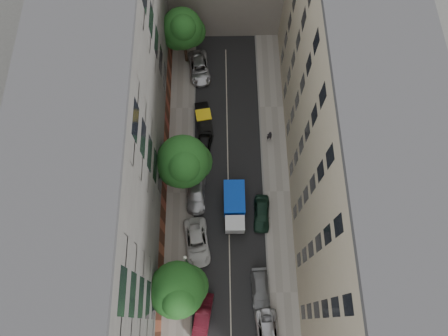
{
  "coord_description": "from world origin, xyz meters",
  "views": [
    {
      "loc": [
        -0.69,
        -14.05,
        43.23
      ],
      "look_at": [
        -0.49,
        0.63,
        6.0
      ],
      "focal_mm": 32.0,
      "sensor_mm": 36.0,
      "label": 1
    }
  ],
  "objects_px": {
    "car_right_0": "(268,335)",
    "tree_mid": "(184,163)",
    "tarp_truck": "(234,206)",
    "car_right_2": "(262,214)",
    "pedestrian": "(269,136)",
    "tree_near": "(178,291)",
    "car_left_2": "(197,242)",
    "car_left_6": "(199,68)",
    "car_right_1": "(260,290)",
    "car_left_4": "(204,147)",
    "car_left_3": "(196,192)",
    "tree_far": "(183,30)",
    "lamp_post": "(187,261)",
    "car_left_1": "(203,315)",
    "car_left_5": "(204,120)"
  },
  "relations": [
    {
      "from": "car_left_3",
      "to": "tree_mid",
      "type": "distance_m",
      "value": 5.51
    },
    {
      "from": "car_left_3",
      "to": "lamp_post",
      "type": "relative_size",
      "value": 0.8
    },
    {
      "from": "car_left_4",
      "to": "car_left_5",
      "type": "distance_m",
      "value": 3.6
    },
    {
      "from": "tree_mid",
      "to": "pedestrian",
      "type": "distance_m",
      "value": 11.96
    },
    {
      "from": "car_left_4",
      "to": "car_right_2",
      "type": "distance_m",
      "value": 10.35
    },
    {
      "from": "car_right_2",
      "to": "pedestrian",
      "type": "distance_m",
      "value": 9.43
    },
    {
      "from": "car_right_0",
      "to": "tree_far",
      "type": "bearing_deg",
      "value": 101.41
    },
    {
      "from": "car_right_2",
      "to": "tarp_truck",
      "type": "bearing_deg",
      "value": 170.82
    },
    {
      "from": "car_left_4",
      "to": "tree_far",
      "type": "xyz_separation_m",
      "value": [
        -2.21,
        12.55,
        5.24
      ]
    },
    {
      "from": "car_left_6",
      "to": "car_right_0",
      "type": "bearing_deg",
      "value": -85.34
    },
    {
      "from": "car_right_0",
      "to": "pedestrian",
      "type": "bearing_deg",
      "value": 83.21
    },
    {
      "from": "car_left_1",
      "to": "pedestrian",
      "type": "distance_m",
      "value": 21.18
    },
    {
      "from": "tarp_truck",
      "to": "lamp_post",
      "type": "xyz_separation_m",
      "value": [
        -4.8,
        -6.2,
        2.64
      ]
    },
    {
      "from": "car_left_4",
      "to": "car_left_6",
      "type": "height_order",
      "value": "car_left_6"
    },
    {
      "from": "car_right_1",
      "to": "car_left_6",
      "type": "bearing_deg",
      "value": 101.22
    },
    {
      "from": "tree_mid",
      "to": "tree_far",
      "type": "height_order",
      "value": "tree_mid"
    },
    {
      "from": "car_left_2",
      "to": "tree_far",
      "type": "distance_m",
      "value": 24.36
    },
    {
      "from": "car_left_1",
      "to": "pedestrian",
      "type": "bearing_deg",
      "value": 78.51
    },
    {
      "from": "car_left_3",
      "to": "car_right_2",
      "type": "relative_size",
      "value": 1.19
    },
    {
      "from": "pedestrian",
      "to": "tree_near",
      "type": "bearing_deg",
      "value": 58.6
    },
    {
      "from": "tree_mid",
      "to": "car_left_2",
      "type": "bearing_deg",
      "value": -81.57
    },
    {
      "from": "car_left_1",
      "to": "car_right_2",
      "type": "bearing_deg",
      "value": 68.31
    },
    {
      "from": "tarp_truck",
      "to": "tree_near",
      "type": "distance_m",
      "value": 11.26
    },
    {
      "from": "car_left_1",
      "to": "pedestrian",
      "type": "xyz_separation_m",
      "value": [
        7.74,
        19.71,
        0.3
      ]
    },
    {
      "from": "tarp_truck",
      "to": "car_right_2",
      "type": "height_order",
      "value": "tarp_truck"
    },
    {
      "from": "car_left_6",
      "to": "car_right_2",
      "type": "relative_size",
      "value": 1.25
    },
    {
      "from": "tarp_truck",
      "to": "tree_mid",
      "type": "distance_m",
      "value": 7.59
    },
    {
      "from": "tree_mid",
      "to": "tree_near",
      "type": "bearing_deg",
      "value": -91.42
    },
    {
      "from": "car_left_6",
      "to": "tree_near",
      "type": "relative_size",
      "value": 0.66
    },
    {
      "from": "car_right_0",
      "to": "car_left_3",
      "type": "bearing_deg",
      "value": 112.71
    },
    {
      "from": "car_left_2",
      "to": "tree_near",
      "type": "xyz_separation_m",
      "value": [
        -1.34,
        -5.31,
        4.6
      ]
    },
    {
      "from": "car_left_2",
      "to": "tree_mid",
      "type": "distance_m",
      "value": 8.8
    },
    {
      "from": "tarp_truck",
      "to": "car_left_5",
      "type": "relative_size",
      "value": 1.21
    },
    {
      "from": "car_left_4",
      "to": "pedestrian",
      "type": "distance_m",
      "value": 7.84
    },
    {
      "from": "car_right_0",
      "to": "lamp_post",
      "type": "distance_m",
      "value": 10.85
    },
    {
      "from": "car_right_0",
      "to": "car_right_2",
      "type": "distance_m",
      "value": 12.27
    },
    {
      "from": "car_right_0",
      "to": "tree_mid",
      "type": "relative_size",
      "value": 0.55
    },
    {
      "from": "car_left_6",
      "to": "lamp_post",
      "type": "bearing_deg",
      "value": -99.73
    },
    {
      "from": "car_left_1",
      "to": "tree_mid",
      "type": "bearing_deg",
      "value": 106.74
    },
    {
      "from": "pedestrian",
      "to": "lamp_post",
      "type": "bearing_deg",
      "value": 55.84
    },
    {
      "from": "car_left_6",
      "to": "car_right_1",
      "type": "relative_size",
      "value": 1.2
    },
    {
      "from": "car_right_0",
      "to": "tree_far",
      "type": "height_order",
      "value": "tree_far"
    },
    {
      "from": "tree_mid",
      "to": "tree_far",
      "type": "xyz_separation_m",
      "value": [
        -0.51,
        16.75,
        -0.04
      ]
    },
    {
      "from": "car_left_2",
      "to": "car_left_4",
      "type": "relative_size",
      "value": 1.29
    },
    {
      "from": "tarp_truck",
      "to": "car_right_2",
      "type": "relative_size",
      "value": 1.3
    },
    {
      "from": "car_left_3",
      "to": "tree_far",
      "type": "height_order",
      "value": "tree_far"
    },
    {
      "from": "car_left_1",
      "to": "pedestrian",
      "type": "height_order",
      "value": "pedestrian"
    },
    {
      "from": "tarp_truck",
      "to": "tree_near",
      "type": "xyz_separation_m",
      "value": [
        -5.41,
        -9.05,
        3.93
      ]
    },
    {
      "from": "car_right_1",
      "to": "car_left_5",
      "type": "bearing_deg",
      "value": 104.38
    },
    {
      "from": "car_right_0",
      "to": "pedestrian",
      "type": "distance_m",
      "value": 21.64
    }
  ]
}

